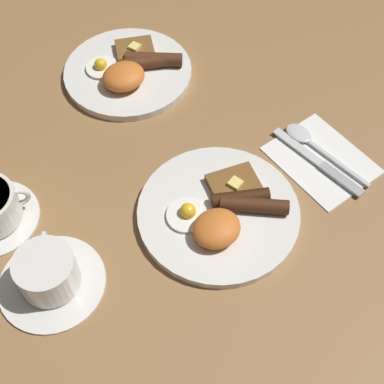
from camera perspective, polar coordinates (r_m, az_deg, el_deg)
The scene contains 7 objects.
ground_plane at distance 0.87m, azimuth 2.81°, elevation -2.48°, with size 3.00×3.00×0.00m, color olive.
breakfast_plate_near at distance 0.86m, azimuth 3.06°, elevation -2.17°, with size 0.26×0.26×0.05m.
breakfast_plate_far at distance 1.08m, azimuth -6.73°, elevation 12.74°, with size 0.25×0.25×0.05m.
teacup_near at distance 0.82m, azimuth -15.08°, elevation -8.50°, with size 0.16×0.16×0.07m.
napkin at distance 0.96m, azimuth 13.65°, elevation 3.39°, with size 0.14×0.17×0.01m, color white.
knife at distance 0.95m, azimuth 13.70°, elevation 2.83°, with size 0.04×0.19×0.01m.
spoon at distance 0.98m, azimuth 12.11°, elevation 5.56°, with size 0.05×0.18×0.01m.
Camera 1 is at (-0.30, -0.36, 0.74)m, focal length 50.00 mm.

